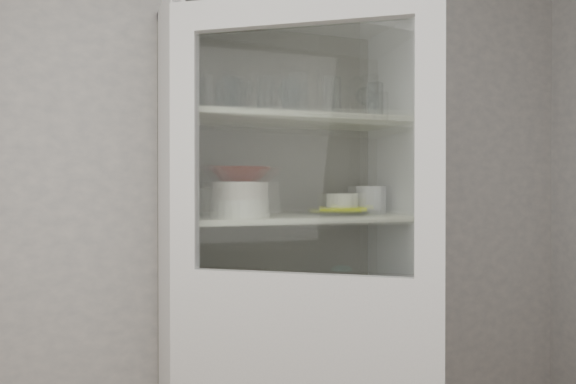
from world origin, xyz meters
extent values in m
cube|color=#979797|center=(0.00, 1.50, 1.30)|extent=(3.60, 0.02, 2.60)
cube|color=silver|center=(-0.28, 1.27, 1.05)|extent=(0.03, 0.45, 2.10)
cube|color=silver|center=(0.68, 1.27, 1.05)|extent=(0.03, 0.45, 2.10)
cube|color=#676358|center=(0.20, 1.49, 1.05)|extent=(1.00, 0.03, 2.10)
cube|color=silver|center=(0.20, 1.27, 2.08)|extent=(1.00, 0.45, 0.03)
cube|color=white|center=(0.20, 1.26, 0.85)|extent=(0.94, 0.42, 0.02)
cube|color=white|center=(0.20, 1.26, 1.25)|extent=(0.94, 0.42, 0.02)
cube|color=white|center=(0.20, 1.26, 1.65)|extent=(0.94, 0.42, 0.02)
cube|color=silver|center=(0.07, 0.79, 1.95)|extent=(0.76, 0.54, 0.10)
cube|color=silver|center=(-0.26, 1.02, 1.50)|extent=(0.10, 0.08, 0.80)
cube|color=silver|center=(0.40, 0.56, 1.50)|extent=(0.10, 0.08, 0.80)
cube|color=silver|center=(0.07, 0.79, 1.50)|extent=(0.60, 0.42, 0.78)
cylinder|color=silver|center=(-0.21, 1.14, 1.73)|extent=(0.08, 0.08, 0.14)
cylinder|color=silver|center=(-0.07, 1.14, 1.72)|extent=(0.07, 0.07, 0.12)
cylinder|color=silver|center=(0.06, 1.15, 1.73)|extent=(0.08, 0.08, 0.14)
cylinder|color=silver|center=(0.16, 1.12, 1.72)|extent=(0.08, 0.08, 0.13)
cylinder|color=silver|center=(0.20, 1.15, 1.74)|extent=(0.09, 0.09, 0.16)
cylinder|color=silver|center=(0.33, 1.12, 1.73)|extent=(0.09, 0.09, 0.15)
cylinder|color=silver|center=(0.52, 1.13, 1.73)|extent=(0.07, 0.07, 0.14)
cylinder|color=silver|center=(-0.18, 1.26, 1.73)|extent=(0.07, 0.07, 0.14)
cylinder|color=silver|center=(-0.02, 1.25, 1.73)|extent=(0.08, 0.08, 0.13)
cylinder|color=silver|center=(-0.07, 1.25, 1.73)|extent=(0.09, 0.09, 0.13)
cylinder|color=white|center=(-0.02, 1.20, 1.30)|extent=(0.22, 0.22, 0.07)
cylinder|color=white|center=(-0.05, 1.41, 1.32)|extent=(0.20, 0.20, 0.11)
cylinder|color=beige|center=(-0.02, 1.20, 1.36)|extent=(0.23, 0.23, 0.07)
imported|color=#552117|center=(-0.02, 1.20, 1.43)|extent=(0.28, 0.28, 0.06)
cylinder|color=silver|center=(0.44, 1.26, 1.27)|extent=(0.39, 0.39, 0.02)
cube|color=yellow|center=(0.44, 1.26, 1.29)|extent=(0.25, 0.25, 0.01)
cylinder|color=white|center=(0.44, 1.26, 1.32)|extent=(0.15, 0.15, 0.06)
cylinder|color=silver|center=(0.58, 1.28, 1.32)|extent=(0.13, 0.13, 0.12)
imported|color=navy|center=(0.61, 1.22, 0.91)|extent=(0.12, 0.12, 0.09)
imported|color=teal|center=(0.48, 1.33, 0.90)|extent=(0.12, 0.12, 0.09)
imported|color=white|center=(0.54, 1.13, 0.90)|extent=(0.11, 0.11, 0.08)
cylinder|color=teal|center=(0.40, 1.31, 0.91)|extent=(0.10, 0.10, 0.10)
ellipsoid|color=teal|center=(0.40, 1.31, 0.97)|extent=(0.10, 0.10, 0.02)
cylinder|color=silver|center=(0.12, 1.21, 0.88)|extent=(0.09, 0.09, 0.04)
cylinder|color=white|center=(-0.21, 1.29, 0.93)|extent=(0.16, 0.16, 0.14)
camera|label=1|loc=(-0.57, -0.89, 1.38)|focal=35.00mm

